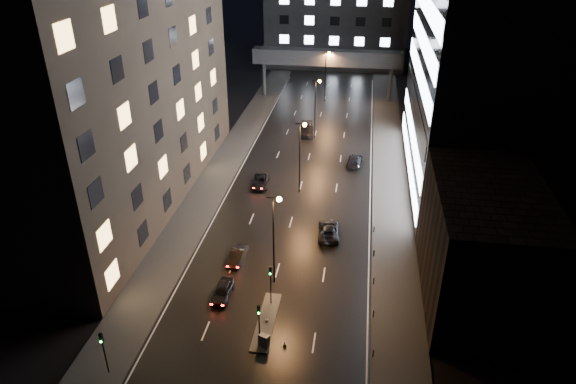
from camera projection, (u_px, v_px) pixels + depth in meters
name	position (u px, v px, depth m)	size (l,w,h in m)	color
ground	(309.00, 157.00, 81.20)	(160.00, 160.00, 0.00)	black
sidewalk_left	(224.00, 164.00, 78.45)	(5.00, 110.00, 0.15)	#383533
sidewalk_right	(390.00, 175.00, 75.17)	(5.00, 110.00, 0.15)	#383533
building_left	(109.00, 46.00, 60.76)	(15.00, 48.00, 40.00)	#2D2319
building_right_low	(482.00, 245.00, 48.73)	(10.00, 18.00, 12.00)	black
building_right_glass	(509.00, 17.00, 63.78)	(20.00, 36.00, 45.00)	black
building_far	(337.00, 14.00, 125.80)	(34.00, 14.00, 25.00)	#333335
skybridge	(327.00, 58.00, 103.38)	(30.00, 3.00, 10.00)	#333335
median_island	(266.00, 321.00, 48.03)	(1.60, 8.00, 0.15)	#383533
traffic_signal_near	(271.00, 279.00, 48.77)	(0.28, 0.34, 4.40)	black
traffic_signal_far	(259.00, 319.00, 43.98)	(0.28, 0.34, 4.40)	black
traffic_signal_corner	(103.00, 347.00, 41.25)	(0.28, 0.34, 4.40)	black
bollard_row	(374.00, 297.00, 50.47)	(0.12, 25.12, 0.90)	black
streetlight_near	(275.00, 229.00, 50.23)	(1.45, 0.50, 10.15)	black
streetlight_mid_a	(301.00, 149.00, 67.65)	(1.45, 0.50, 10.15)	black
streetlight_mid_b	(316.00, 101.00, 85.07)	(1.45, 0.50, 10.15)	black
streetlight_far	(326.00, 70.00, 102.49)	(1.45, 0.50, 10.15)	black
car_away_a	(223.00, 291.00, 50.92)	(1.65, 4.11, 1.40)	black
car_away_b	(237.00, 256.00, 56.26)	(1.44, 4.12, 1.36)	black
car_away_c	(261.00, 182.00, 72.05)	(2.16, 4.68, 1.30)	black
car_away_d	(307.00, 130.00, 89.06)	(2.27, 5.59, 1.62)	black
car_toward_a	(329.00, 231.00, 60.69)	(2.41, 5.22, 1.45)	black
car_toward_b	(355.00, 160.00, 78.24)	(2.05, 5.04, 1.46)	black
utility_cabinet	(264.00, 341.00, 44.87)	(0.92, 0.51, 1.26)	#49494B
cone_a	(267.00, 320.00, 47.84)	(0.34, 0.34, 0.57)	orange
cone_b	(285.00, 344.00, 45.18)	(0.40, 0.40, 0.57)	orange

